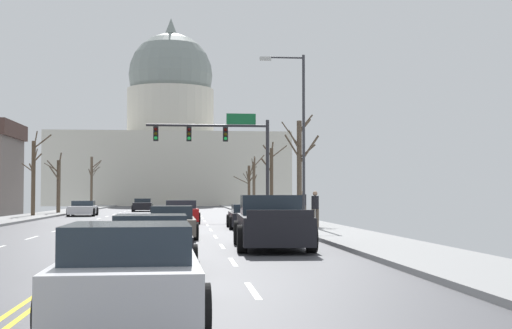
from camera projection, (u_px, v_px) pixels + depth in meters
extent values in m
cube|color=#48484D|center=(131.00, 233.00, 30.74)|extent=(14.00, 180.00, 0.06)
cube|color=yellow|center=(129.00, 232.00, 30.73)|extent=(0.10, 176.40, 0.00)
cube|color=yellow|center=(134.00, 232.00, 30.76)|extent=(0.10, 176.40, 0.00)
cube|color=silver|center=(253.00, 290.00, 12.30)|extent=(0.12, 2.20, 0.00)
cube|color=silver|center=(233.00, 262.00, 17.47)|extent=(0.12, 2.20, 0.00)
cube|color=silver|center=(222.00, 246.00, 22.64)|extent=(0.12, 2.20, 0.00)
cube|color=silver|center=(215.00, 237.00, 27.81)|extent=(0.12, 2.20, 0.00)
cube|color=silver|center=(211.00, 230.00, 32.98)|extent=(0.12, 2.20, 0.00)
cube|color=silver|center=(207.00, 225.00, 38.15)|extent=(0.12, 2.20, 0.00)
cube|color=silver|center=(205.00, 221.00, 43.32)|extent=(0.12, 2.20, 0.00)
cube|color=silver|center=(203.00, 218.00, 48.49)|extent=(0.12, 2.20, 0.00)
cube|color=silver|center=(201.00, 216.00, 53.66)|extent=(0.12, 2.20, 0.00)
cube|color=silver|center=(200.00, 214.00, 58.83)|extent=(0.12, 2.20, 0.00)
cube|color=silver|center=(199.00, 212.00, 64.00)|extent=(0.12, 2.20, 0.00)
cube|color=silver|center=(198.00, 211.00, 69.17)|extent=(0.12, 2.20, 0.00)
cube|color=silver|center=(197.00, 210.00, 74.34)|extent=(0.12, 2.20, 0.00)
cube|color=silver|center=(196.00, 209.00, 79.51)|extent=(0.12, 2.20, 0.00)
cube|color=silver|center=(195.00, 208.00, 84.68)|extent=(0.12, 2.20, 0.00)
cube|color=silver|center=(195.00, 207.00, 89.85)|extent=(0.12, 2.20, 0.00)
cube|color=silver|center=(194.00, 206.00, 95.02)|extent=(0.12, 2.20, 0.00)
cube|color=silver|center=(32.00, 238.00, 27.12)|extent=(0.12, 2.20, 0.00)
cube|color=silver|center=(57.00, 231.00, 32.29)|extent=(0.12, 2.20, 0.00)
cube|color=silver|center=(74.00, 226.00, 37.46)|extent=(0.12, 2.20, 0.00)
cube|color=silver|center=(88.00, 222.00, 42.63)|extent=(0.12, 2.20, 0.00)
cube|color=silver|center=(99.00, 219.00, 47.80)|extent=(0.12, 2.20, 0.00)
cube|color=silver|center=(107.00, 216.00, 52.97)|extent=(0.12, 2.20, 0.00)
cube|color=silver|center=(114.00, 214.00, 58.14)|extent=(0.12, 2.20, 0.00)
cube|color=silver|center=(120.00, 213.00, 63.31)|extent=(0.12, 2.20, 0.00)
cube|color=silver|center=(125.00, 211.00, 68.48)|extent=(0.12, 2.20, 0.00)
cube|color=silver|center=(129.00, 210.00, 73.65)|extent=(0.12, 2.20, 0.00)
cube|color=silver|center=(133.00, 209.00, 78.82)|extent=(0.12, 2.20, 0.00)
cube|color=silver|center=(136.00, 208.00, 83.99)|extent=(0.12, 2.20, 0.00)
cube|color=silver|center=(139.00, 207.00, 89.16)|extent=(0.12, 2.20, 0.00)
cube|color=silver|center=(142.00, 206.00, 94.33)|extent=(0.12, 2.20, 0.00)
cube|color=#949494|center=(325.00, 230.00, 31.58)|extent=(3.00, 180.00, 0.14)
cylinder|color=#28282D|center=(268.00, 169.00, 45.92)|extent=(0.22, 0.22, 6.33)
cylinder|color=#28282D|center=(207.00, 126.00, 45.65)|extent=(7.80, 0.16, 0.16)
cube|color=black|center=(225.00, 134.00, 45.74)|extent=(0.32, 0.28, 0.92)
sphere|color=#330504|center=(226.00, 130.00, 45.60)|extent=(0.22, 0.22, 0.22)
sphere|color=#332B05|center=(226.00, 134.00, 45.59)|extent=(0.22, 0.22, 0.22)
sphere|color=#19CC47|center=(226.00, 139.00, 45.57)|extent=(0.22, 0.22, 0.22)
cube|color=black|center=(189.00, 134.00, 45.51)|extent=(0.32, 0.28, 0.92)
sphere|color=#330504|center=(189.00, 130.00, 45.37)|extent=(0.22, 0.22, 0.22)
sphere|color=#332B05|center=(189.00, 134.00, 45.36)|extent=(0.22, 0.22, 0.22)
sphere|color=#19CC47|center=(189.00, 138.00, 45.34)|extent=(0.22, 0.22, 0.22)
cube|color=black|center=(156.00, 134.00, 45.31)|extent=(0.32, 0.28, 0.92)
sphere|color=#330504|center=(156.00, 129.00, 45.16)|extent=(0.22, 0.22, 0.22)
sphere|color=#332B05|center=(156.00, 134.00, 45.15)|extent=(0.22, 0.22, 0.22)
sphere|color=#19CC47|center=(156.00, 138.00, 45.14)|extent=(0.22, 0.22, 0.22)
cube|color=#146033|center=(241.00, 119.00, 45.91)|extent=(1.90, 0.06, 0.70)
cylinder|color=#333338|center=(304.00, 139.00, 35.49)|extent=(0.14, 0.14, 8.51)
cylinder|color=#333338|center=(284.00, 58.00, 35.56)|extent=(1.93, 0.09, 0.09)
cube|color=#B2B2AD|center=(265.00, 59.00, 35.47)|extent=(0.56, 0.24, 0.16)
cube|color=beige|center=(170.00, 170.00, 106.92)|extent=(34.25, 18.91, 10.41)
cylinder|color=beige|center=(171.00, 113.00, 107.28)|extent=(13.00, 13.00, 7.03)
sphere|color=gray|center=(171.00, 75.00, 107.52)|extent=(12.63, 12.63, 12.63)
cone|color=gray|center=(171.00, 26.00, 107.83)|extent=(1.80, 1.80, 2.40)
cube|color=#B71414|center=(181.00, 214.00, 40.55)|extent=(2.03, 4.47, 0.69)
cube|color=#232D38|center=(181.00, 204.00, 40.45)|extent=(1.73, 2.25, 0.46)
cylinder|color=black|center=(164.00, 217.00, 41.78)|extent=(0.24, 0.65, 0.64)
cylinder|color=black|center=(196.00, 217.00, 42.02)|extent=(0.24, 0.65, 0.64)
cylinder|color=black|center=(164.00, 218.00, 39.06)|extent=(0.24, 0.65, 0.64)
cylinder|color=black|center=(198.00, 218.00, 39.31)|extent=(0.24, 0.65, 0.64)
cube|color=black|center=(248.00, 219.00, 34.59)|extent=(1.81, 4.41, 0.62)
cube|color=#232D38|center=(248.00, 208.00, 34.33)|extent=(1.57, 2.17, 0.39)
cylinder|color=black|center=(229.00, 221.00, 35.87)|extent=(0.23, 0.64, 0.64)
cylinder|color=black|center=(263.00, 221.00, 36.01)|extent=(0.23, 0.64, 0.64)
cylinder|color=black|center=(231.00, 223.00, 33.16)|extent=(0.23, 0.64, 0.64)
cylinder|color=black|center=(269.00, 223.00, 33.31)|extent=(0.23, 0.64, 0.64)
cube|color=#6B6056|center=(172.00, 226.00, 26.97)|extent=(1.79, 4.50, 0.60)
cube|color=#232D38|center=(172.00, 212.00, 26.79)|extent=(1.55, 1.91, 0.47)
cylinder|color=black|center=(150.00, 228.00, 28.25)|extent=(0.23, 0.64, 0.64)
cylinder|color=black|center=(194.00, 228.00, 28.44)|extent=(0.23, 0.64, 0.64)
cylinder|color=black|center=(147.00, 232.00, 25.49)|extent=(0.23, 0.64, 0.64)
cylinder|color=black|center=(196.00, 231.00, 25.69)|extent=(0.23, 0.64, 0.64)
cube|color=black|center=(272.00, 228.00, 21.75)|extent=(2.18, 5.43, 0.80)
cube|color=#1E2833|center=(270.00, 205.00, 22.53)|extent=(1.89, 1.89, 0.62)
cube|color=black|center=(280.00, 214.00, 19.15)|extent=(1.82, 0.17, 0.22)
cylinder|color=black|center=(238.00, 233.00, 23.28)|extent=(0.31, 0.81, 0.80)
cylinder|color=black|center=(298.00, 233.00, 23.40)|extent=(0.31, 0.81, 0.80)
cylinder|color=black|center=(242.00, 239.00, 20.07)|extent=(0.31, 0.81, 0.80)
cylinder|color=black|center=(312.00, 239.00, 20.19)|extent=(0.31, 0.81, 0.80)
cube|color=black|center=(151.00, 247.00, 15.90)|extent=(1.85, 4.48, 0.66)
cube|color=#232D38|center=(151.00, 223.00, 15.79)|extent=(1.59, 1.93, 0.39)
cylinder|color=black|center=(116.00, 250.00, 17.15)|extent=(0.23, 0.64, 0.64)
cylinder|color=black|center=(189.00, 249.00, 17.36)|extent=(0.23, 0.64, 0.64)
cylinder|color=black|center=(105.00, 261.00, 14.42)|extent=(0.23, 0.64, 0.64)
cylinder|color=black|center=(192.00, 260.00, 14.63)|extent=(0.23, 0.64, 0.64)
cube|color=silver|center=(130.00, 282.00, 9.48)|extent=(1.88, 4.42, 0.67)
cube|color=#232D38|center=(129.00, 242.00, 9.10)|extent=(1.60, 2.01, 0.46)
cylinder|color=black|center=(75.00, 284.00, 10.71)|extent=(0.24, 0.65, 0.64)
cylinder|color=black|center=(192.00, 282.00, 10.93)|extent=(0.24, 0.65, 0.64)
cylinder|color=black|center=(45.00, 314.00, 8.02)|extent=(0.24, 0.65, 0.64)
cylinder|color=black|center=(201.00, 311.00, 8.24)|extent=(0.24, 0.65, 0.64)
cube|color=silver|center=(83.00, 210.00, 53.95)|extent=(1.99, 4.65, 0.60)
cube|color=#232D38|center=(84.00, 203.00, 54.35)|extent=(1.67, 1.99, 0.39)
cylinder|color=black|center=(93.00, 212.00, 52.66)|extent=(0.24, 0.65, 0.64)
cylinder|color=black|center=(68.00, 212.00, 52.41)|extent=(0.24, 0.65, 0.64)
cylinder|color=black|center=(97.00, 211.00, 55.47)|extent=(0.24, 0.65, 0.64)
cylinder|color=black|center=(73.00, 211.00, 55.23)|extent=(0.24, 0.65, 0.64)
cube|color=black|center=(143.00, 206.00, 68.13)|extent=(1.86, 4.67, 0.69)
cube|color=#232D38|center=(143.00, 200.00, 68.61)|extent=(1.59, 2.22, 0.39)
cylinder|color=black|center=(151.00, 208.00, 66.81)|extent=(0.24, 0.65, 0.64)
cylinder|color=black|center=(133.00, 208.00, 66.59)|extent=(0.24, 0.65, 0.64)
cylinder|color=black|center=(152.00, 208.00, 69.65)|extent=(0.24, 0.65, 0.64)
cylinder|color=black|center=(134.00, 208.00, 69.43)|extent=(0.24, 0.65, 0.64)
cylinder|color=brown|center=(254.00, 186.00, 67.66)|extent=(0.28, 0.28, 4.61)
cylinder|color=brown|center=(253.00, 167.00, 67.27)|extent=(0.36, 0.98, 1.55)
cylinder|color=brown|center=(254.00, 167.00, 67.21)|extent=(0.13, 1.15, 1.74)
cylinder|color=brown|center=(259.00, 161.00, 67.58)|extent=(1.03, 0.56, 1.15)
cylinder|color=brown|center=(254.00, 165.00, 68.30)|extent=(0.27, 1.20, 1.68)
cylinder|color=brown|center=(255.00, 178.00, 67.07)|extent=(0.22, 1.30, 0.69)
cylinder|color=brown|center=(253.00, 172.00, 67.19)|extent=(0.35, 1.08, 1.19)
cylinder|color=#4C3D2D|center=(33.00, 178.00, 50.88)|extent=(0.29, 0.29, 5.34)
cylinder|color=#4C3D2D|center=(35.00, 141.00, 50.46)|extent=(0.56, 1.21, 1.30)
cylinder|color=#4C3D2D|center=(43.00, 141.00, 51.17)|extent=(1.26, 0.34, 1.08)
cylinder|color=#4C3D2D|center=(35.00, 157.00, 50.50)|extent=(0.53, 1.01, 1.15)
cylinder|color=#4C3D2D|center=(37.00, 158.00, 51.35)|extent=(0.50, 0.88, 0.73)
cylinder|color=#4C3D2D|center=(32.00, 168.00, 51.27)|extent=(0.56, 0.87, 0.70)
cylinder|color=#4C3D2D|center=(28.00, 168.00, 50.95)|extent=(0.91, 0.24, 0.68)
cylinder|color=#4C3D2D|center=(249.00, 187.00, 74.15)|extent=(0.28, 0.28, 4.49)
cylinder|color=#4C3D2D|center=(246.00, 178.00, 74.14)|extent=(0.67, 0.09, 1.03)
cylinder|color=#4C3D2D|center=(253.00, 172.00, 74.23)|extent=(0.84, 0.12, 1.19)
cylinder|color=#4C3D2D|center=(252.00, 178.00, 73.74)|extent=(0.63, 1.06, 0.92)
cylinder|color=#4C3D2D|center=(248.00, 178.00, 74.60)|extent=(0.31, 0.96, 1.45)
cylinder|color=#4C3D2D|center=(251.00, 171.00, 74.67)|extent=(0.63, 0.93, 0.89)
cylinder|color=#4C3D2D|center=(241.00, 180.00, 74.39)|extent=(1.64, 0.68, 0.89)
cylinder|color=#4C3D2D|center=(251.00, 170.00, 73.75)|extent=(0.51, 1.08, 1.65)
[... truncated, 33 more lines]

